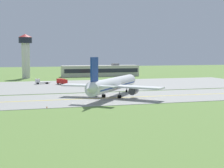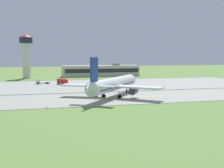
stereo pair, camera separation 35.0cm
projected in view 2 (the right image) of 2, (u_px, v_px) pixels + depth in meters
name	position (u px, v px, depth m)	size (l,w,h in m)	color
ground_plane	(109.00, 98.00, 99.24)	(500.00, 500.00, 0.00)	olive
taxiway_strip	(109.00, 98.00, 99.23)	(240.00, 28.00, 0.10)	gray
apron_pad	(106.00, 85.00, 142.18)	(140.00, 52.00, 0.10)	gray
taxiway_centreline	(109.00, 98.00, 99.23)	(220.00, 0.60, 0.01)	yellow
airplane_lead	(113.00, 84.00, 100.65)	(29.01, 33.88, 12.70)	white
service_truck_baggage	(62.00, 81.00, 142.51)	(4.28, 6.32, 2.60)	red
service_truck_fuel	(122.00, 80.00, 148.02)	(6.31, 3.44, 2.60)	red
service_truck_catering	(41.00, 81.00, 145.39)	(6.58, 2.87, 2.59)	silver
terminal_building	(101.00, 71.00, 195.45)	(46.58, 8.57, 7.75)	beige
control_tower	(26.00, 52.00, 178.71)	(7.60, 7.60, 24.37)	silver
traffic_cone_near_edge	(47.00, 107.00, 81.13)	(0.44, 0.44, 0.60)	orange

